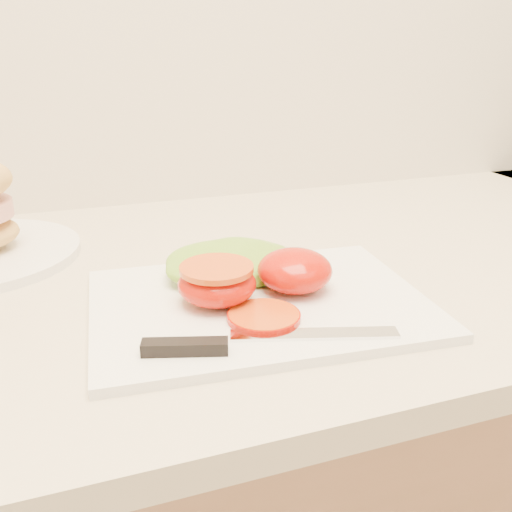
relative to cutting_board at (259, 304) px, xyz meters
name	(u,v)px	position (x,y,z in m)	size (l,w,h in m)	color
counter	(500,469)	(0.51, 0.12, -0.47)	(3.92, 0.65, 0.93)	#92654A
cutting_board	(259,304)	(0.00, 0.00, 0.00)	(0.34, 0.25, 0.01)	white
tomato_half_dome	(295,270)	(0.04, 0.01, 0.03)	(0.08, 0.08, 0.04)	red
tomato_half_cut	(217,282)	(-0.04, 0.01, 0.03)	(0.08, 0.08, 0.04)	red
tomato_slice_0	(264,316)	(-0.01, -0.04, 0.01)	(0.07, 0.07, 0.01)	#D25F1A
lettuce_leaf_0	(231,263)	(-0.01, 0.07, 0.02)	(0.15, 0.10, 0.03)	#76B32F
knife	(238,342)	(-0.05, -0.08, 0.01)	(0.23, 0.06, 0.01)	silver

